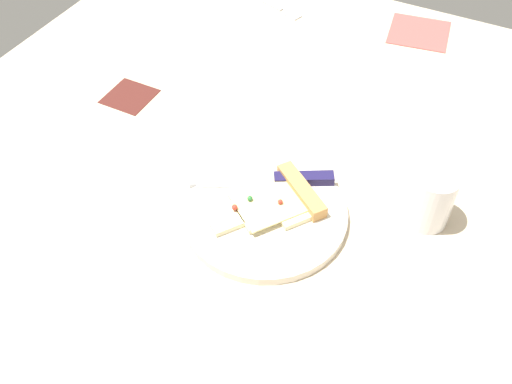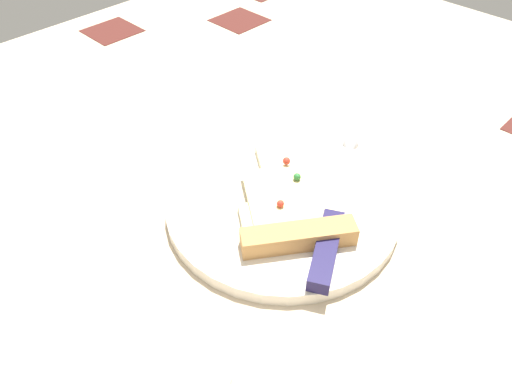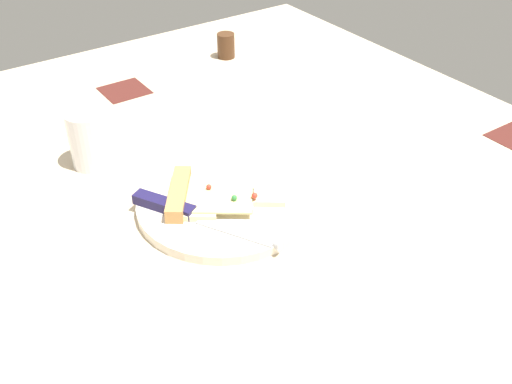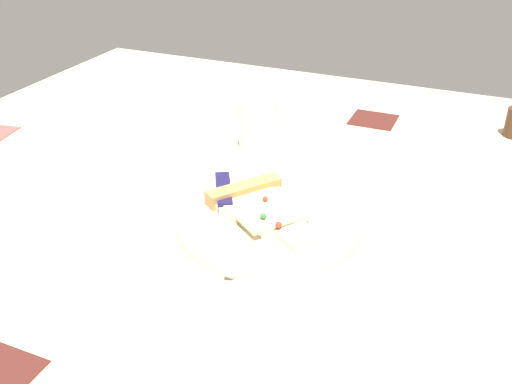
{
  "view_description": "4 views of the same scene",
  "coord_description": "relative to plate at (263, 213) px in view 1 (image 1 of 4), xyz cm",
  "views": [
    {
      "loc": [
        26.99,
        -60.82,
        73.15
      ],
      "look_at": [
        -2.68,
        -2.96,
        2.51
      ],
      "focal_mm": 41.37,
      "sensor_mm": 36.0,
      "label": 1
    },
    {
      "loc": [
        30.92,
        20.98,
        40.04
      ],
      "look_at": [
        3.38,
        -6.04,
        4.33
      ],
      "focal_mm": 34.15,
      "sensor_mm": 36.0,
      "label": 2
    },
    {
      "loc": [
        -64.23,
        33.63,
        56.44
      ],
      "look_at": [
        -3.26,
        -8.73,
        3.32
      ],
      "focal_mm": 42.82,
      "sensor_mm": 36.0,
      "label": 3
    },
    {
      "loc": [
        -65.89,
        -31.36,
        45.63
      ],
      "look_at": [
        3.57,
        -1.54,
        3.09
      ],
      "focal_mm": 40.93,
      "sensor_mm": 36.0,
      "label": 4
    }
  ],
  "objects": [
    {
      "name": "ground_plane",
      "position": [
        0.24,
        5.06,
        -2.27
      ],
      "size": [
        140.25,
        140.25,
        3.0
      ],
      "color": "#C6B293",
      "rests_on": "ground"
    },
    {
      "name": "knife",
      "position": [
        -0.77,
        6.44,
        1.37
      ],
      "size": [
        22.05,
        13.39,
        2.45
      ],
      "rotation": [
        0.0,
        0.0,
        2.07
      ],
      "color": "silver",
      "rests_on": "plate"
    },
    {
      "name": "pizza_slice",
      "position": [
        1.53,
        2.14,
        1.55
      ],
      "size": [
        16.51,
        18.67,
        2.22
      ],
      "rotation": [
        0.0,
        0.0,
        2.52
      ],
      "color": "beige",
      "rests_on": "plate"
    },
    {
      "name": "fork",
      "position": [
        -26.04,
        59.12,
        -0.37
      ],
      "size": [
        15.14,
        6.3,
        0.8
      ],
      "rotation": [
        0.0,
        0.0,
        4.41
      ],
      "color": "silver",
      "rests_on": "ground_plane"
    },
    {
      "name": "napkin",
      "position": [
        6.9,
        64.3,
        -0.57
      ],
      "size": [
        14.92,
        14.92,
        0.4
      ],
      "primitive_type": "cube",
      "rotation": [
        0.0,
        0.0,
        0.16
      ],
      "color": "#E54C47",
      "rests_on": "ground_plane"
    },
    {
      "name": "drinking_glass",
      "position": [
        23.5,
        11.49,
        4.11
      ],
      "size": [
        7.06,
        7.06,
        9.77
      ],
      "primitive_type": "cylinder",
      "color": "white",
      "rests_on": "ground_plane"
    },
    {
      "name": "plate",
      "position": [
        0.0,
        0.0,
        0.0
      ],
      "size": [
        26.74,
        26.74,
        1.54
      ],
      "primitive_type": "cylinder",
      "color": "silver",
      "rests_on": "ground_plane"
    }
  ]
}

